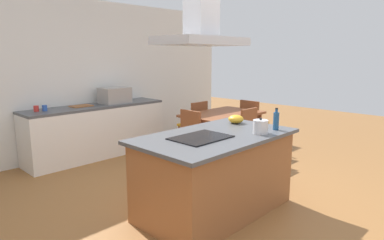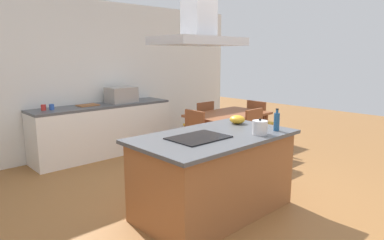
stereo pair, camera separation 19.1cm
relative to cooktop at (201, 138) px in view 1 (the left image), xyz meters
name	(u,v)px [view 1 (the left image)]	position (x,y,z in m)	size (l,w,h in m)	color
ground	(136,178)	(0.24, 1.50, -0.91)	(16.00, 16.00, 0.00)	#936033
wall_back	(73,79)	(0.24, 3.25, 0.44)	(7.20, 0.10, 2.70)	white
kitchen_island	(215,173)	(0.24, 0.00, -0.45)	(1.81, 1.05, 0.90)	#995B33
cooktop	(201,138)	(0.00, 0.00, 0.00)	(0.60, 0.44, 0.01)	black
tea_kettle	(261,127)	(0.61, -0.33, 0.07)	(0.22, 0.17, 0.18)	silver
olive_oil_bottle	(276,121)	(0.90, -0.35, 0.10)	(0.07, 0.07, 0.26)	navy
mixing_bowl	(236,119)	(0.89, 0.21, 0.05)	(0.19, 0.19, 0.11)	gold
back_counter	(97,131)	(0.44, 2.88, -0.46)	(2.47, 0.62, 0.90)	white
countertop_microwave	(115,95)	(0.83, 2.88, 0.13)	(0.50, 0.38, 0.28)	#9E9993
coffee_mug_red	(36,109)	(-0.53, 2.95, 0.04)	(0.08, 0.08, 0.09)	red
coffee_mug_blue	(45,108)	(-0.42, 2.91, 0.04)	(0.08, 0.08, 0.09)	#2D56B2
cutting_board	(81,106)	(0.20, 2.93, 0.00)	(0.34, 0.24, 0.02)	#995B33
dining_table	(223,118)	(2.04, 1.36, -0.24)	(1.40, 0.90, 0.75)	brown
chair_at_left_end	(186,135)	(1.12, 1.36, -0.40)	(0.42, 0.42, 0.89)	gold
chair_facing_island	(254,132)	(2.04, 0.70, -0.40)	(0.42, 0.42, 0.89)	gold
chair_facing_back_wall	(195,121)	(2.04, 2.03, -0.40)	(0.42, 0.42, 0.89)	gold
chair_at_right_end	(252,119)	(2.96, 1.36, -0.40)	(0.42, 0.42, 0.89)	gold
range_hood	(201,19)	(0.00, 0.00, 1.20)	(0.90, 0.55, 0.78)	#ADADB2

